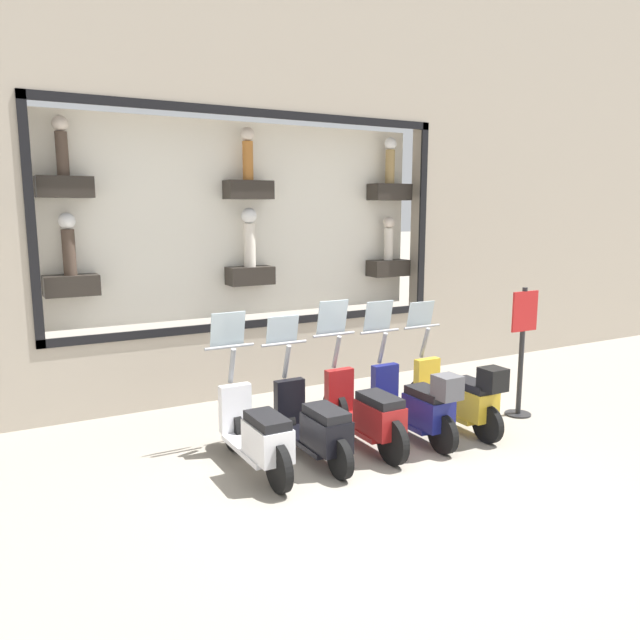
{
  "coord_description": "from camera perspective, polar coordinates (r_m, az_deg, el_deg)",
  "views": [
    {
      "loc": [
        -5.3,
        3.76,
        2.86
      ],
      "look_at": [
        2.13,
        -0.36,
        1.34
      ],
      "focal_mm": 35.0,
      "sensor_mm": 36.0,
      "label": 1
    }
  ],
  "objects": [
    {
      "name": "scooter_black_3",
      "position": [
        7.23,
        -0.5,
        -9.66
      ],
      "size": [
        1.79,
        0.6,
        1.57
      ],
      "color": "black",
      "rests_on": "ground_plane"
    },
    {
      "name": "scooter_yellow_0",
      "position": [
        8.35,
        12.77,
        -6.81
      ],
      "size": [
        1.79,
        0.6,
        1.6
      ],
      "color": "black",
      "rests_on": "ground_plane"
    },
    {
      "name": "scooter_red_2",
      "position": [
        7.57,
        4.24,
        -8.5
      ],
      "size": [
        1.81,
        0.61,
        1.71
      ],
      "color": "black",
      "rests_on": "ground_plane"
    },
    {
      "name": "shop_sign_post",
      "position": [
        9.06,
        18.0,
        -2.35
      ],
      "size": [
        0.36,
        0.45,
        1.81
      ],
      "color": "#232326",
      "rests_on": "ground_plane"
    },
    {
      "name": "scooter_white_4",
      "position": [
        6.94,
        -5.79,
        -10.35
      ],
      "size": [
        1.8,
        0.6,
        1.68
      ],
      "color": "black",
      "rests_on": "ground_plane"
    },
    {
      "name": "building_facade",
      "position": [
        10.05,
        -6.57,
        25.88
      ],
      "size": [
        1.25,
        36.0,
        10.95
      ],
      "color": "#ADA08E",
      "rests_on": "ground_plane"
    },
    {
      "name": "ground_plane",
      "position": [
        7.1,
        5.95,
        -13.68
      ],
      "size": [
        120.0,
        120.0,
        0.0
      ],
      "primitive_type": "plane",
      "color": "gray"
    },
    {
      "name": "scooter_navy_1",
      "position": [
        7.91,
        8.87,
        -7.61
      ],
      "size": [
        1.8,
        0.6,
        1.66
      ],
      "color": "black",
      "rests_on": "ground_plane"
    }
  ]
}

